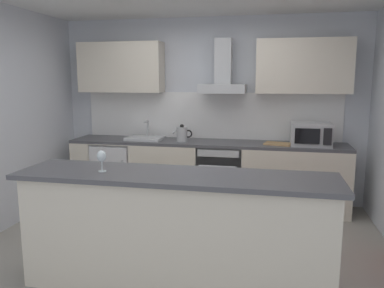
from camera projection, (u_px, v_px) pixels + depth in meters
The scene contains 14 objects.
ground at pixel (180, 253), 3.94m from camera, with size 5.30×4.73×0.02m, color gray.
wall_back at pixel (210, 110), 5.58m from camera, with size 5.30×0.12×2.60m, color silver.
backsplash_tile at pixel (209, 116), 5.52m from camera, with size 3.65×0.02×0.66m, color white.
counter_back at pixel (205, 173), 5.35m from camera, with size 3.78×0.60×0.90m.
counter_island at pixel (175, 231), 3.20m from camera, with size 2.63×0.64×0.99m.
upper_cabinets at pixel (208, 67), 5.25m from camera, with size 3.73×0.32×0.70m.
oven at pixel (221, 174), 5.28m from camera, with size 0.60×0.62×0.80m.
refrigerator at pixel (116, 171), 5.59m from camera, with size 0.58×0.60×0.85m.
microwave at pixel (311, 134), 4.92m from camera, with size 0.50×0.38×0.30m.
sink at pixel (145, 138), 5.43m from camera, with size 0.50×0.40×0.26m.
kettle at pixel (182, 134), 5.27m from camera, with size 0.29×0.15×0.24m.
range_hood at pixel (223, 76), 5.19m from camera, with size 0.62×0.45×0.72m.
wine_glass at pixel (102, 157), 3.18m from camera, with size 0.08×0.08×0.18m.
chopping_board at pixel (278, 144), 5.03m from camera, with size 0.34×0.22×0.02m, color tan.
Camera 1 is at (0.88, -3.59, 1.75)m, focal length 35.99 mm.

